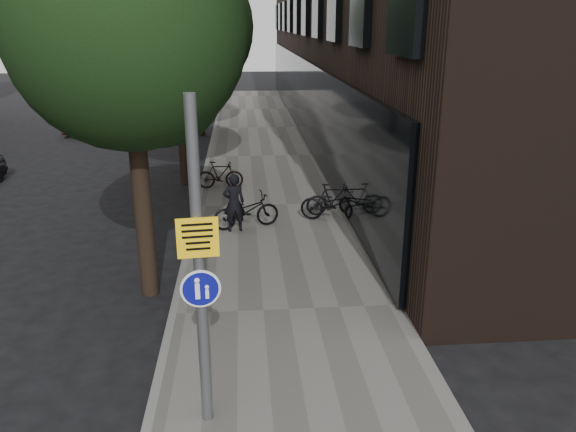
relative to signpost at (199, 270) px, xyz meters
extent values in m
plane|color=black|center=(1.17, -0.26, -2.42)|extent=(120.00, 120.00, 0.00)
cube|color=#66635E|center=(1.42, 9.74, -2.36)|extent=(4.50, 60.00, 0.12)
cube|color=slate|center=(-0.83, 9.74, -2.35)|extent=(0.15, 60.00, 0.13)
cylinder|color=black|center=(-1.43, 4.24, -0.82)|extent=(0.36, 0.36, 3.20)
sphere|color=black|center=(-1.43, 4.24, 2.88)|extent=(4.40, 4.40, 4.40)
sphere|color=black|center=(-1.03, 5.04, 1.88)|extent=(2.64, 2.64, 2.64)
cylinder|color=black|center=(-1.43, 12.74, -0.82)|extent=(0.36, 0.36, 3.20)
sphere|color=black|center=(-1.43, 12.74, 2.88)|extent=(5.00, 5.00, 5.00)
sphere|color=black|center=(-1.03, 13.54, 1.88)|extent=(3.00, 3.00, 3.00)
cylinder|color=black|center=(-1.43, 21.74, -0.82)|extent=(0.36, 0.36, 3.20)
sphere|color=black|center=(-1.43, 21.74, 2.88)|extent=(5.00, 5.00, 5.00)
sphere|color=black|center=(-1.03, 22.54, 1.88)|extent=(3.00, 3.00, 3.00)
cylinder|color=#595B5E|center=(0.00, 0.00, -0.02)|extent=(0.15, 0.15, 4.55)
cube|color=yellow|center=(0.00, 0.00, 0.48)|extent=(0.53, 0.08, 0.53)
cylinder|color=navy|center=(0.00, 0.00, -0.22)|extent=(0.46, 0.06, 0.46)
cylinder|color=white|center=(0.00, 0.00, -0.22)|extent=(0.52, 0.07, 0.53)
imported|color=black|center=(0.34, 7.53, -1.50)|extent=(0.64, 0.47, 1.58)
imported|color=black|center=(3.11, 8.09, -1.80)|extent=(2.00, 1.21, 0.99)
imported|color=black|center=(3.17, 8.62, -1.83)|extent=(1.57, 0.46, 0.94)
imported|color=black|center=(0.65, 7.76, -1.82)|extent=(1.93, 1.10, 0.96)
imported|color=black|center=(-0.17, 11.66, -1.83)|extent=(1.55, 0.46, 0.93)
imported|color=#59191C|center=(-7.49, 23.23, -1.81)|extent=(1.46, 3.75, 1.22)
imported|color=#1A202F|center=(-7.53, 27.56, -1.84)|extent=(1.73, 4.01, 1.15)
camera|label=1|loc=(0.59, -6.67, 3.03)|focal=35.00mm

